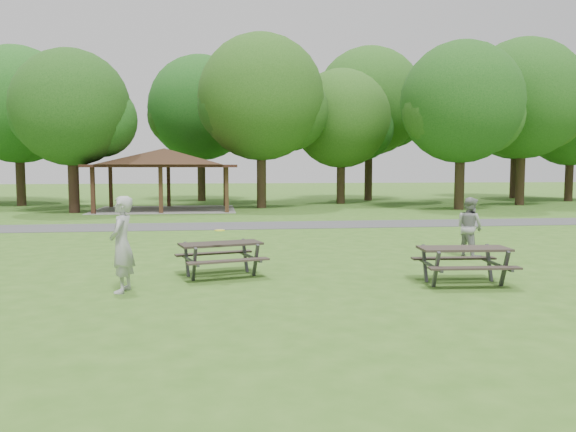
{
  "coord_description": "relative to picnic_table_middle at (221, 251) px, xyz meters",
  "views": [
    {
      "loc": [
        -0.94,
        -10.97,
        2.62
      ],
      "look_at": [
        1.0,
        4.0,
        1.3
      ],
      "focal_mm": 35.0,
      "sensor_mm": 36.0,
      "label": 1
    }
  ],
  "objects": [
    {
      "name": "pavilion",
      "position": [
        -3.17,
        21.55,
        2.44
      ],
      "size": [
        8.6,
        7.01,
        3.76
      ],
      "color": "#321C12",
      "rests_on": "ground"
    },
    {
      "name": "picnic_table_middle",
      "position": [
        0.0,
        0.0,
        0.0
      ],
      "size": [
        2.27,
        2.01,
        0.84
      ],
      "color": "black",
      "rests_on": "ground"
    },
    {
      "name": "tree_deep_b",
      "position": [
        -1.07,
        30.57,
        6.27
      ],
      "size": [
        8.4,
        8.0,
        11.13
      ],
      "color": "black",
      "rests_on": "ground"
    },
    {
      "name": "frisbee_catcher",
      "position": [
        7.25,
        2.05,
        0.25
      ],
      "size": [
        0.94,
        1.04,
        1.74
      ],
      "primitive_type": "imported",
      "rotation": [
        0.0,
        0.0,
        1.98
      ],
      "color": "gray",
      "rests_on": "ground"
    },
    {
      "name": "tree_row_i",
      "position": [
        26.91,
        26.57,
        5.29
      ],
      "size": [
        7.14,
        6.8,
        9.52
      ],
      "color": "black",
      "rests_on": "ground"
    },
    {
      "name": "frisbee_thrower",
      "position": [
        -2.06,
        -1.48,
        0.39
      ],
      "size": [
        0.59,
        0.8,
        2.02
      ],
      "primitive_type": "imported",
      "rotation": [
        0.0,
        0.0,
        -1.72
      ],
      "color": "#A5A4A7",
      "rests_on": "ground"
    },
    {
      "name": "picnic_table_far",
      "position": [
        5.39,
        -1.61,
        0.01
      ],
      "size": [
        2.08,
        1.72,
        0.86
      ],
      "color": "#2E2621",
      "rests_on": "ground"
    },
    {
      "name": "tree_row_g",
      "position": [
        14.92,
        19.57,
        5.71
      ],
      "size": [
        7.77,
        7.4,
        10.25
      ],
      "color": "black",
      "rests_on": "ground"
    },
    {
      "name": "tree_row_c",
      "position": [
        -13.08,
        26.57,
        5.92
      ],
      "size": [
        8.19,
        7.8,
        10.67
      ],
      "color": "black",
      "rests_on": "ground"
    },
    {
      "name": "tree_row_e",
      "position": [
        2.93,
        22.57,
        6.16
      ],
      "size": [
        8.4,
        8.0,
        11.02
      ],
      "color": "#332316",
      "rests_on": "ground"
    },
    {
      "name": "tree_row_f",
      "position": [
        8.91,
        26.07,
        5.22
      ],
      "size": [
        7.35,
        7.0,
        9.55
      ],
      "color": "#322116",
      "rests_on": "ground"
    },
    {
      "name": "tree_deep_c",
      "position": [
        11.93,
        29.57,
        6.83
      ],
      "size": [
        8.82,
        8.4,
        11.9
      ],
      "color": "black",
      "rests_on": "ground"
    },
    {
      "name": "tree_row_d",
      "position": [
        -8.09,
        20.07,
        5.15
      ],
      "size": [
        6.93,
        6.6,
        9.27
      ],
      "color": "black",
      "rests_on": "ground"
    },
    {
      "name": "tree_row_h",
      "position": [
        20.93,
        23.07,
        6.41
      ],
      "size": [
        8.61,
        8.2,
        11.37
      ],
      "color": "#312116",
      "rests_on": "ground"
    },
    {
      "name": "ground",
      "position": [
        0.83,
        -2.45,
        -0.62
      ],
      "size": [
        160.0,
        160.0,
        0.0
      ],
      "primitive_type": "plane",
      "color": "#38661D",
      "rests_on": "ground"
    },
    {
      "name": "tree_deep_d",
      "position": [
        24.93,
        31.07,
        6.41
      ],
      "size": [
        8.4,
        8.0,
        11.27
      ],
      "color": "black",
      "rests_on": "ground"
    },
    {
      "name": "asphalt_path",
      "position": [
        0.83,
        11.55,
        -0.61
      ],
      "size": [
        120.0,
        3.2,
        0.02
      ],
      "primitive_type": "cube",
      "color": "#454547",
      "rests_on": "ground"
    },
    {
      "name": "frisbee_in_flight",
      "position": [
        -0.03,
        -0.71,
        0.57
      ],
      "size": [
        0.28,
        0.28,
        0.02
      ],
      "color": "#FFF928",
      "rests_on": "ground"
    }
  ]
}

